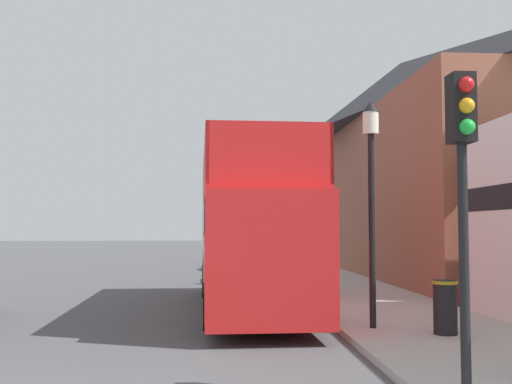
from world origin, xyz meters
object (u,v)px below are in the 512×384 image
at_px(parked_car_ahead_of_bus, 249,265).
at_px(lamp_post_third, 275,204).
at_px(traffic_signal, 463,158).
at_px(lamp_post_nearest, 371,170).
at_px(lamp_post_second, 297,199).
at_px(litter_bin, 445,306).
at_px(tour_bus, 250,239).

height_order(parked_car_ahead_of_bus, lamp_post_third, lamp_post_third).
distance_m(traffic_signal, lamp_post_third, 24.50).
relative_size(lamp_post_nearest, lamp_post_second, 1.05).
distance_m(lamp_post_nearest, litter_bin, 2.99).
xyz_separation_m(tour_bus, traffic_signal, (2.08, -8.67, 1.13)).
relative_size(tour_bus, parked_car_ahead_of_bus, 2.40).
height_order(traffic_signal, lamp_post_nearest, lamp_post_nearest).
bearing_deg(lamp_post_third, parked_car_ahead_of_bus, -103.25).
relative_size(parked_car_ahead_of_bus, lamp_post_second, 0.94).
relative_size(lamp_post_second, lamp_post_third, 0.93).
bearing_deg(tour_bus, lamp_post_third, 80.49).
bearing_deg(parked_car_ahead_of_bus, litter_bin, -78.69).
bearing_deg(parked_car_ahead_of_bus, traffic_signal, -86.33).
bearing_deg(litter_bin, lamp_post_nearest, 145.51).
bearing_deg(tour_bus, traffic_signal, -77.95).
height_order(parked_car_ahead_of_bus, lamp_post_nearest, lamp_post_nearest).
distance_m(parked_car_ahead_of_bus, traffic_signal, 17.04).
xyz_separation_m(lamp_post_second, litter_bin, (1.33, -10.60, -2.50)).
xyz_separation_m(parked_car_ahead_of_bus, lamp_post_third, (1.81, 7.69, 2.74)).
bearing_deg(parked_car_ahead_of_bus, lamp_post_third, 74.85).
xyz_separation_m(tour_bus, litter_bin, (3.42, -4.58, -1.17)).
bearing_deg(tour_bus, lamp_post_second, 69.39).
relative_size(lamp_post_third, litter_bin, 4.66).
height_order(parked_car_ahead_of_bus, litter_bin, parked_car_ahead_of_bus).
xyz_separation_m(traffic_signal, lamp_post_second, (0.02, 14.69, 0.20)).
xyz_separation_m(lamp_post_third, litter_bin, (1.17, -20.41, -2.71)).
bearing_deg(tour_bus, lamp_post_nearest, -60.63).
xyz_separation_m(parked_car_ahead_of_bus, litter_bin, (2.98, -12.71, 0.04)).
distance_m(lamp_post_nearest, lamp_post_second, 9.80).
bearing_deg(lamp_post_second, traffic_signal, -90.08).
bearing_deg(traffic_signal, lamp_post_second, 89.92).
distance_m(tour_bus, litter_bin, 5.84).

